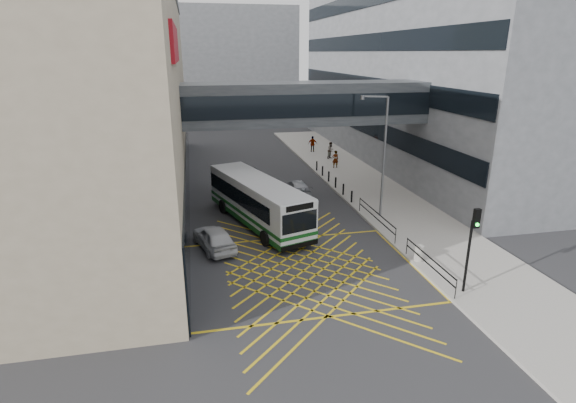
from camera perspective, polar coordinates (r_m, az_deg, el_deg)
ground at (r=24.24m, az=1.98°, el=-8.79°), size 120.00×120.00×0.00m
building_whsmith at (r=39.15m, az=-31.53°, el=11.27°), size 24.17×42.00×16.00m
building_right at (r=53.61m, az=22.01°, el=16.00°), size 24.09×44.00×20.00m
building_far at (r=81.00m, az=-10.07°, el=16.68°), size 28.00×16.00×18.00m
skybridge at (r=34.12m, az=2.19°, el=12.39°), size 20.00×4.10×3.00m
pavement at (r=40.18m, az=9.35°, el=2.28°), size 6.00×54.00×0.16m
box_junction at (r=24.24m, az=1.98°, el=-8.78°), size 12.00×9.00×0.01m
bus at (r=30.19m, az=-3.97°, el=0.17°), size 5.74×11.22×3.08m
car_white at (r=26.87m, az=-9.37°, el=-4.53°), size 3.00×4.82×1.43m
car_dark at (r=39.47m, az=-5.44°, el=3.21°), size 3.13×5.30×1.56m
car_silver at (r=36.61m, az=1.12°, el=1.83°), size 1.93×4.14×1.26m
traffic_light at (r=22.35m, az=22.33°, el=-4.39°), size 0.30×0.49×4.28m
street_lamp at (r=30.97m, az=11.81°, el=6.44°), size 1.79×0.98×8.25m
litter_bin at (r=25.84m, az=16.29°, el=-6.31°), size 0.50×0.50×0.87m
kerb_railings at (r=27.37m, az=13.72°, el=-4.01°), size 0.05×12.54×1.00m
bollards at (r=39.14m, az=5.63°, el=2.81°), size 0.14×10.14×0.90m
pedestrian_a at (r=44.86m, az=6.03°, el=5.36°), size 0.69×0.50×1.73m
pedestrian_b at (r=48.81m, az=5.46°, el=6.48°), size 0.99×0.94×1.78m
pedestrian_c at (r=52.06m, az=3.16°, el=7.30°), size 1.16×0.74×1.81m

